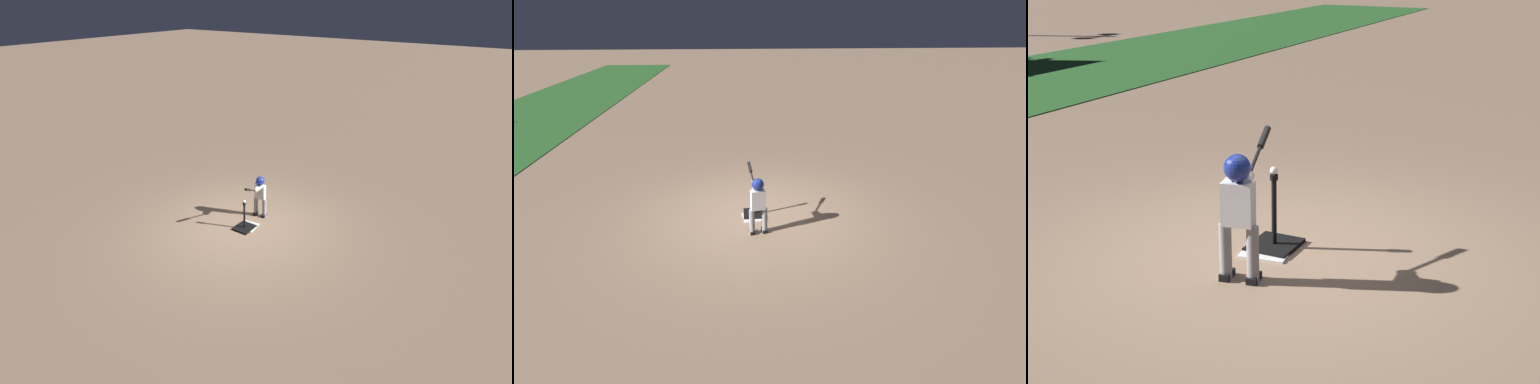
# 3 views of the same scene
# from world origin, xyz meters

# --- Properties ---
(ground_plane) EXTENTS (90.00, 90.00, 0.00)m
(ground_plane) POSITION_xyz_m (0.00, 0.00, 0.00)
(ground_plane) COLOR #93755B
(home_plate) EXTENTS (0.50, 0.50, 0.02)m
(home_plate) POSITION_xyz_m (-0.09, 0.09, 0.01)
(home_plate) COLOR white
(home_plate) RESTS_ON ground_plane
(batting_tee) EXTENTS (0.48, 0.43, 0.72)m
(batting_tee) POSITION_xyz_m (0.04, 0.08, 0.09)
(batting_tee) COLOR black
(batting_tee) RESTS_ON ground_plane
(batter_child) EXTENTS (0.96, 0.36, 1.16)m
(batter_child) POSITION_xyz_m (-0.69, 0.03, 0.71)
(batter_child) COLOR gray
(batter_child) RESTS_ON ground_plane
(baseball) EXTENTS (0.07, 0.07, 0.07)m
(baseball) POSITION_xyz_m (0.04, 0.08, 0.75)
(baseball) COLOR white
(baseball) RESTS_ON batting_tee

